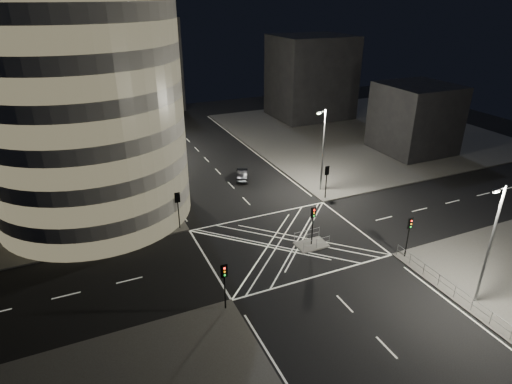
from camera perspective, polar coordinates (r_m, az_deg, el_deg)
name	(u,v)px	position (r m, az deg, el deg)	size (l,w,h in m)	color
ground	(286,242)	(42.27, 3.99, -6.71)	(120.00, 120.00, 0.00)	black
sidewalk_far_right	(361,132)	(77.83, 13.84, 7.81)	(42.00, 42.00, 0.15)	#4B4946
central_island	(311,245)	(42.00, 7.39, -6.98)	(3.00, 2.00, 0.15)	slate
office_tower_curved	(29,94)	(51.32, -28.03, 11.47)	(30.00, 29.00, 27.20)	gray
office_block_rear	(27,74)	(74.54, -28.22, 13.68)	(24.00, 16.00, 22.00)	gray
building_right_far	(311,77)	(84.87, 7.30, 14.99)	(14.00, 12.00, 15.00)	black
building_right_near	(415,118)	(69.17, 20.43, 9.22)	(10.00, 10.00, 10.00)	black
building_far_end	(133,66)	(91.50, -16.03, 15.84)	(18.00, 8.00, 18.00)	black
tree_a	(155,183)	(44.74, -13.35, 1.13)	(4.85, 4.85, 7.22)	black
tree_b	(143,157)	(49.95, -14.86, 4.59)	(5.02, 5.02, 8.20)	black
tree_c	(135,149)	(55.89, -15.86, 5.55)	(4.76, 4.76, 7.04)	black
tree_d	(127,133)	(61.47, -16.83, 7.53)	(5.15, 5.15, 7.62)	black
tree_e	(121,127)	(67.43, -17.51, 8.21)	(3.61, 3.61, 5.92)	black
traffic_signal_fl	(178,204)	(43.76, -10.38, -1.54)	(0.55, 0.22, 4.00)	black
traffic_signal_nl	(224,278)	(32.51, -4.24, -11.43)	(0.55, 0.22, 4.00)	black
traffic_signal_fr	(327,176)	(50.22, 9.40, 2.11)	(0.55, 0.22, 4.00)	black
traffic_signal_nr	(409,230)	(40.79, 19.74, -4.80)	(0.55, 0.22, 4.00)	black
traffic_signal_island	(313,219)	(40.57, 7.60, -3.58)	(0.55, 0.22, 4.00)	black
street_lamp_left_near	(158,163)	(47.29, -12.95, 3.76)	(1.25, 0.25, 10.00)	slate
street_lamp_left_far	(131,121)	(64.26, -16.37, 9.01)	(1.25, 0.25, 10.00)	slate
street_lamp_right_far	(323,148)	(51.33, 8.88, 5.80)	(1.25, 0.25, 10.00)	slate
street_lamp_right_near	(490,242)	(36.03, 28.74, -5.91)	(1.25, 0.25, 10.00)	slate
railing_near_right	(447,285)	(38.62, 24.06, -11.31)	(0.06, 11.70, 1.10)	slate
railing_island_south	(317,244)	(41.03, 8.08, -6.84)	(2.80, 0.06, 1.10)	slate
railing_island_north	(307,235)	(42.33, 6.81, -5.68)	(2.80, 0.06, 1.10)	slate
sedan	(242,174)	(55.82, -1.87, 2.35)	(1.43, 4.10, 1.35)	black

